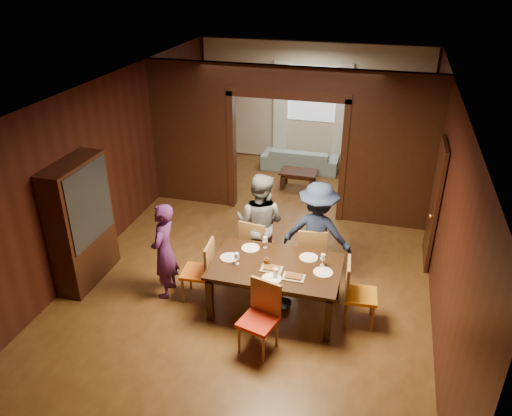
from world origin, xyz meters
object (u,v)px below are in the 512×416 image
(chair_far_l, at_px, (257,244))
(chair_near, at_px, (258,320))
(person_purple, at_px, (164,251))
(sofa, at_px, (300,159))
(chair_right, at_px, (361,293))
(person_navy, at_px, (317,233))
(person_grey, at_px, (260,223))
(chair_left, at_px, (197,270))
(dining_table, at_px, (275,287))
(hutch, at_px, (81,223))
(chair_far_r, at_px, (312,252))
(coffee_table, at_px, (298,179))

(chair_far_l, xyz_separation_m, chair_near, (0.50, -1.79, 0.00))
(person_purple, xyz_separation_m, chair_far_l, (1.15, 0.98, -0.27))
(sofa, distance_m, chair_far_l, 4.43)
(chair_right, bearing_deg, person_navy, 36.11)
(person_grey, relative_size, chair_left, 1.75)
(person_grey, relative_size, sofa, 0.93)
(dining_table, xyz_separation_m, chair_right, (1.21, 0.03, 0.10))
(sofa, xyz_separation_m, hutch, (-2.42, -5.35, 0.73))
(sofa, relative_size, hutch, 0.91)
(person_purple, height_order, sofa, person_purple)
(dining_table, relative_size, chair_near, 1.88)
(chair_right, bearing_deg, hutch, 85.60)
(chair_far_r, bearing_deg, chair_left, 22.75)
(person_navy, height_order, chair_near, person_navy)
(person_purple, bearing_deg, person_grey, 128.14)
(dining_table, xyz_separation_m, chair_far_l, (-0.53, 0.91, 0.10))
(person_purple, height_order, hutch, hutch)
(sofa, distance_m, dining_table, 5.37)
(coffee_table, relative_size, chair_near, 0.82)
(dining_table, height_order, chair_far_l, chair_far_l)
(coffee_table, relative_size, chair_far_l, 0.82)
(person_navy, xyz_separation_m, chair_far_r, (-0.06, -0.01, -0.35))
(dining_table, height_order, coffee_table, dining_table)
(chair_left, bearing_deg, chair_far_l, 141.25)
(chair_near, bearing_deg, sofa, 110.74)
(person_purple, relative_size, person_navy, 0.91)
(chair_left, bearing_deg, dining_table, 87.99)
(person_purple, bearing_deg, chair_far_r, 112.70)
(person_navy, xyz_separation_m, hutch, (-3.49, -0.93, 0.16))
(chair_near, bearing_deg, dining_table, 103.48)
(chair_right, xyz_separation_m, chair_far_r, (-0.83, 0.87, 0.00))
(chair_right, height_order, hutch, hutch)
(chair_right, distance_m, chair_far_l, 1.94)
(chair_right, relative_size, chair_near, 1.00)
(chair_left, bearing_deg, person_navy, 116.46)
(sofa, height_order, chair_left, chair_left)
(sofa, height_order, chair_far_r, chair_far_r)
(person_navy, height_order, sofa, person_navy)
(person_grey, relative_size, chair_near, 1.75)
(chair_far_l, xyz_separation_m, hutch, (-2.53, -0.93, 0.52))
(chair_right, bearing_deg, coffee_table, 16.73)
(hutch, bearing_deg, chair_far_l, 20.09)
(person_purple, xyz_separation_m, sofa, (1.04, 5.40, -0.49))
(person_grey, bearing_deg, person_purple, 47.76)
(person_purple, height_order, dining_table, person_purple)
(person_navy, bearing_deg, hutch, 19.14)
(chair_far_l, height_order, hutch, hutch)
(person_grey, bearing_deg, dining_table, 123.85)
(person_navy, distance_m, chair_left, 1.91)
(person_purple, bearing_deg, sofa, 166.38)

